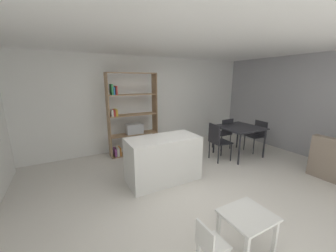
# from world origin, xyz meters

# --- Properties ---
(ground_plane) EXTENTS (10.03, 10.03, 0.00)m
(ground_plane) POSITION_xyz_m (0.00, 0.00, 0.00)
(ground_plane) COLOR beige
(ceiling_slab) EXTENTS (7.28, 5.59, 0.06)m
(ceiling_slab) POSITION_xyz_m (0.00, 0.00, 2.63)
(ceiling_slab) COLOR white
(ceiling_slab) RESTS_ON ground_plane
(back_partition) EXTENTS (7.28, 0.06, 2.60)m
(back_partition) POSITION_xyz_m (0.00, 2.76, 1.30)
(back_partition) COLOR white
(back_partition) RESTS_ON ground_plane
(right_partition_gray) EXTENTS (0.06, 5.59, 2.60)m
(right_partition_gray) POSITION_xyz_m (3.61, 0.00, 1.30)
(right_partition_gray) COLOR #9E9EA3
(right_partition_gray) RESTS_ON ground_plane
(kitchen_island) EXTENTS (1.40, 0.68, 0.89)m
(kitchen_island) POSITION_xyz_m (-0.28, 0.67, 0.44)
(kitchen_island) COLOR white
(kitchen_island) RESTS_ON ground_plane
(open_bookshelf) EXTENTS (1.29, 0.32, 2.14)m
(open_bookshelf) POSITION_xyz_m (-0.38, 2.37, 0.96)
(open_bookshelf) COLOR #997551
(open_bookshelf) RESTS_ON ground_plane
(child_table) EXTENTS (0.54, 0.48, 0.50)m
(child_table) POSITION_xyz_m (-0.22, -1.29, 0.41)
(child_table) COLOR silver
(child_table) RESTS_ON ground_plane
(child_chair_left) EXTENTS (0.27, 0.27, 0.59)m
(child_chair_left) POSITION_xyz_m (-0.75, -1.29, 0.33)
(child_chair_left) COLOR silver
(child_chair_left) RESTS_ON ground_plane
(dining_table) EXTENTS (1.02, 1.00, 0.78)m
(dining_table) POSITION_xyz_m (2.06, 0.91, 0.70)
(dining_table) COLOR #232328
(dining_table) RESTS_ON ground_plane
(dining_chair_far) EXTENTS (0.45, 0.43, 0.90)m
(dining_chair_far) POSITION_xyz_m (2.07, 1.43, 0.54)
(dining_chair_far) COLOR #232328
(dining_chair_far) RESTS_ON ground_plane
(dining_chair_window_side) EXTENTS (0.46, 0.47, 0.86)m
(dining_chair_window_side) POSITION_xyz_m (2.78, 0.90, 0.52)
(dining_chair_window_side) COLOR #232328
(dining_chair_window_side) RESTS_ON ground_plane
(dining_chair_island_side) EXTENTS (0.48, 0.47, 0.93)m
(dining_chair_island_side) POSITION_xyz_m (1.33, 0.92, 0.55)
(dining_chair_island_side) COLOR #232328
(dining_chair_island_side) RESTS_ON ground_plane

